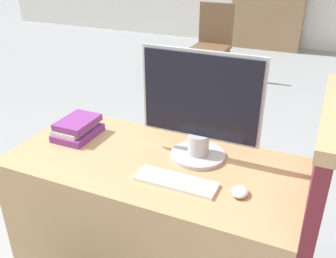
{
  "coord_description": "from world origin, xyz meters",
  "views": [
    {
      "loc": [
        0.67,
        -1.01,
        1.64
      ],
      "look_at": [
        0.09,
        0.3,
        0.92
      ],
      "focal_mm": 40.0,
      "sensor_mm": 36.0,
      "label": 1
    }
  ],
  "objects_px": {
    "monitor": "(200,109)",
    "book_stack": "(77,128)",
    "far_chair": "(213,40)",
    "mouse": "(240,192)",
    "keyboard": "(176,182)"
  },
  "relations": [
    {
      "from": "keyboard",
      "to": "far_chair",
      "type": "bearing_deg",
      "value": 105.14
    },
    {
      "from": "monitor",
      "to": "mouse",
      "type": "height_order",
      "value": "monitor"
    },
    {
      "from": "far_chair",
      "to": "monitor",
      "type": "bearing_deg",
      "value": -49.58
    },
    {
      "from": "monitor",
      "to": "far_chair",
      "type": "bearing_deg",
      "value": 106.47
    },
    {
      "from": "keyboard",
      "to": "far_chair",
      "type": "relative_size",
      "value": 0.37
    },
    {
      "from": "monitor",
      "to": "book_stack",
      "type": "height_order",
      "value": "monitor"
    },
    {
      "from": "monitor",
      "to": "mouse",
      "type": "distance_m",
      "value": 0.41
    },
    {
      "from": "keyboard",
      "to": "mouse",
      "type": "xyz_separation_m",
      "value": [
        0.27,
        0.03,
        0.01
      ]
    },
    {
      "from": "mouse",
      "to": "far_chair",
      "type": "xyz_separation_m",
      "value": [
        -1.17,
        3.3,
        -0.21
      ]
    },
    {
      "from": "monitor",
      "to": "keyboard",
      "type": "xyz_separation_m",
      "value": [
        -0.01,
        -0.25,
        -0.24
      ]
    },
    {
      "from": "mouse",
      "to": "book_stack",
      "type": "height_order",
      "value": "book_stack"
    },
    {
      "from": "mouse",
      "to": "monitor",
      "type": "bearing_deg",
      "value": 139.84
    },
    {
      "from": "far_chair",
      "to": "book_stack",
      "type": "bearing_deg",
      "value": -61.33
    },
    {
      "from": "monitor",
      "to": "mouse",
      "type": "xyz_separation_m",
      "value": [
        0.26,
        -0.22,
        -0.23
      ]
    },
    {
      "from": "monitor",
      "to": "book_stack",
      "type": "distance_m",
      "value": 0.69
    }
  ]
}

